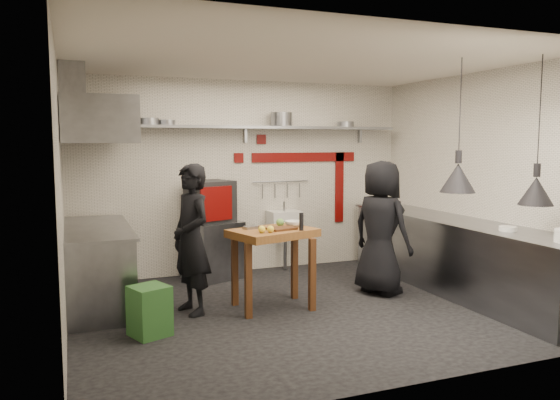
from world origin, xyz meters
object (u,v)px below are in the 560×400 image
object	(u,v)px
chef_right	(381,227)
oven_stand	(213,250)
combi_oven	(210,201)
chef_left	(191,239)
prep_table	(273,269)
green_bin	(150,311)

from	to	relation	value
chef_right	oven_stand	bearing A→B (deg)	27.70
combi_oven	chef_left	size ratio (longest dim) A/B	0.35
oven_stand	chef_left	world-z (taller)	chef_left
oven_stand	chef_right	world-z (taller)	chef_right
combi_oven	prep_table	distance (m)	1.74
combi_oven	chef_right	size ratio (longest dim) A/B	0.34
green_bin	chef_left	size ratio (longest dim) A/B	0.30
green_bin	chef_right	distance (m)	3.04
oven_stand	chef_left	xyz separation A→B (m)	(-0.60, -1.46, 0.44)
combi_oven	chef_right	xyz separation A→B (m)	(1.82, -1.49, -0.25)
prep_table	chef_right	bearing A→B (deg)	-13.33
oven_stand	prep_table	size ratio (longest dim) A/B	0.87
green_bin	chef_left	bearing A→B (deg)	45.84
combi_oven	chef_left	bearing A→B (deg)	-130.99
prep_table	green_bin	bearing A→B (deg)	179.14
combi_oven	chef_right	bearing A→B (deg)	-58.64
prep_table	chef_left	xyz separation A→B (m)	(-0.91, 0.15, 0.38)
oven_stand	combi_oven	world-z (taller)	combi_oven
green_bin	chef_left	world-z (taller)	chef_left
combi_oven	oven_stand	bearing A→B (deg)	16.97
oven_stand	chef_left	size ratio (longest dim) A/B	0.48
combi_oven	prep_table	world-z (taller)	combi_oven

